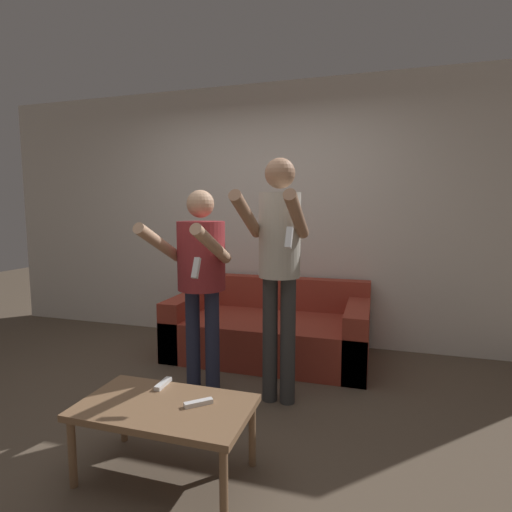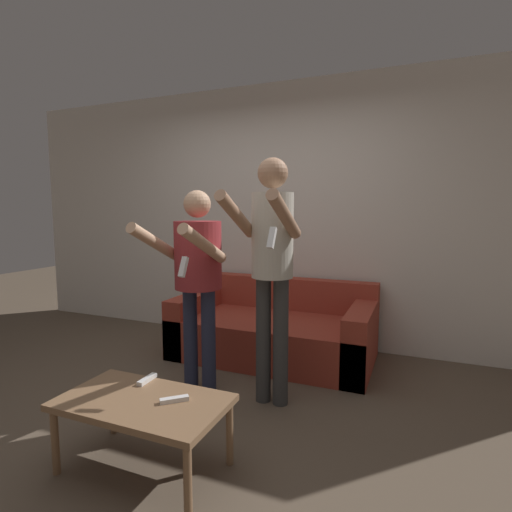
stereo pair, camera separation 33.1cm
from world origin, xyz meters
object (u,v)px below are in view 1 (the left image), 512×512
object	(u,v)px
couch	(270,330)
person_standing_left	(200,267)
remote_near	(198,403)
coffee_table	(165,412)
remote_far	(163,384)
person_standing_right	(279,254)

from	to	relation	value
couch	person_standing_left	xyz separation A→B (m)	(-0.30, -0.91, 0.73)
remote_near	person_standing_left	bearing A→B (deg)	113.57
couch	coffee_table	bearing A→B (deg)	-92.24
person_standing_left	couch	bearing A→B (deg)	71.70
couch	remote_near	bearing A→B (deg)	-86.89
remote_far	remote_near	bearing A→B (deg)	-27.38
person_standing_right	remote_far	bearing A→B (deg)	-122.80
person_standing_left	coffee_table	bearing A→B (deg)	-76.62
couch	person_standing_right	size ratio (longest dim) A/B	1.05
person_standing_left	remote_near	bearing A→B (deg)	-66.43
couch	remote_far	xyz separation A→B (m)	(-0.19, -1.68, 0.16)
person_standing_right	coffee_table	size ratio (longest dim) A/B	1.96
remote_far	coffee_table	bearing A→B (deg)	-58.04
person_standing_left	remote_near	distance (m)	1.15
person_standing_left	coffee_table	distance (m)	1.16
person_standing_right	remote_near	xyz separation A→B (m)	(-0.20, -0.92, -0.68)
person_standing_left	coffee_table	xyz separation A→B (m)	(0.23, -0.96, -0.62)
remote_far	couch	bearing A→B (deg)	83.44
person_standing_right	remote_far	size ratio (longest dim) A/B	11.64
couch	person_standing_left	world-z (taller)	person_standing_left
couch	remote_near	distance (m)	1.84
couch	person_standing_left	size ratio (longest dim) A/B	1.19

